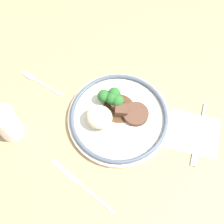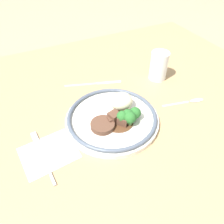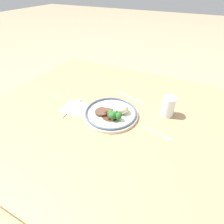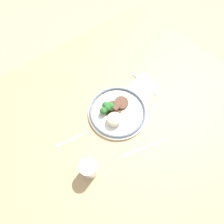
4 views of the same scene
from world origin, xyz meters
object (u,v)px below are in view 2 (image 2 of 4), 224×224
Objects in this scene: juice_glass at (158,67)px; knife at (95,84)px; plate at (115,116)px; fork at (41,151)px; spoon at (191,101)px.

juice_glass is 0.52× the size of knife.
juice_glass is (0.26, 0.14, 0.03)m from plate.
plate is at bearing -89.57° from fork.
juice_glass reaches higher than spoon.
juice_glass is 0.52m from fork.
knife is at bearing 84.01° from plate.
fork is at bearing -169.47° from spoon.
plate is 0.21m from knife.
plate is 0.24m from fork.
juice_glass is 0.55× the size of fork.
fork is 1.28× the size of spoon.
juice_glass is at bearing -76.07° from fork.
knife is 1.36× the size of spoon.
plate is 0.28m from spoon.
juice_glass is 0.71× the size of spoon.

